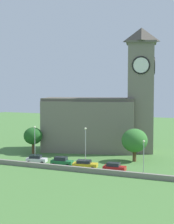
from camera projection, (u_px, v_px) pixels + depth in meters
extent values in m
plane|color=#477538|center=(104.00, 153.00, 88.12)|extent=(200.00, 200.00, 0.00)
cube|color=slate|center=(89.00, 126.00, 91.44)|extent=(23.89, 15.05, 12.35)
cube|color=#524C43|center=(89.00, 99.00, 90.95)|extent=(23.70, 14.29, 0.70)
cube|color=slate|center=(141.00, 98.00, 89.01)|extent=(7.35, 7.35, 26.00)
cube|color=#5B554B|center=(141.00, 43.00, 88.02)|extent=(8.53, 8.53, 0.50)
pyramid|color=#403C35|center=(141.00, 35.00, 87.88)|extent=(7.72, 7.72, 3.32)
cylinder|color=white|center=(141.00, 65.00, 85.39)|extent=(3.78, 1.07, 3.87)
torus|color=black|center=(141.00, 65.00, 85.39)|extent=(4.17, 1.38, 4.21)
cylinder|color=white|center=(154.00, 66.00, 87.96)|extent=(1.07, 3.78, 3.87)
torus|color=black|center=(154.00, 66.00, 87.96)|extent=(1.38, 4.17, 4.21)
cube|color=gray|center=(68.00, 168.00, 70.38)|extent=(59.22, 0.70, 0.92)
cube|color=silver|center=(37.00, 160.00, 76.91)|extent=(4.46, 2.52, 0.79)
cube|color=#1E232B|center=(36.00, 157.00, 76.90)|extent=(2.60, 1.96, 0.62)
cylinder|color=black|center=(45.00, 161.00, 77.50)|extent=(0.68, 0.43, 0.63)
cylinder|color=black|center=(42.00, 163.00, 75.79)|extent=(0.68, 0.43, 0.63)
cylinder|color=black|center=(32.00, 161.00, 78.09)|extent=(0.68, 0.43, 0.63)
cylinder|color=black|center=(29.00, 162.00, 76.39)|extent=(0.68, 0.43, 0.63)
cube|color=#1E6B38|center=(62.00, 162.00, 74.20)|extent=(4.51, 2.12, 0.86)
cube|color=#1E232B|center=(61.00, 159.00, 74.21)|extent=(2.58, 1.73, 0.68)
cylinder|color=black|center=(70.00, 164.00, 74.60)|extent=(0.71, 0.37, 0.68)
cylinder|color=black|center=(67.00, 166.00, 72.97)|extent=(0.71, 0.37, 0.68)
cylinder|color=black|center=(57.00, 163.00, 75.49)|extent=(0.71, 0.37, 0.68)
cylinder|color=black|center=(53.00, 165.00, 73.87)|extent=(0.71, 0.37, 0.68)
cube|color=gold|center=(85.00, 165.00, 72.25)|extent=(5.07, 2.78, 0.75)
cube|color=#1E232B|center=(84.00, 162.00, 72.25)|extent=(2.95, 2.16, 0.59)
cylinder|color=black|center=(94.00, 166.00, 72.86)|extent=(0.65, 0.45, 0.60)
cylinder|color=black|center=(92.00, 168.00, 70.98)|extent=(0.65, 0.45, 0.60)
cylinder|color=black|center=(78.00, 165.00, 73.56)|extent=(0.65, 0.45, 0.60)
cylinder|color=black|center=(76.00, 168.00, 71.69)|extent=(0.65, 0.45, 0.60)
cube|color=red|center=(115.00, 168.00, 69.33)|extent=(4.32, 2.15, 0.80)
cube|color=#1E232B|center=(113.00, 164.00, 69.34)|extent=(2.46, 1.79, 0.63)
cylinder|color=black|center=(123.00, 170.00, 69.77)|extent=(0.66, 0.38, 0.64)
cylinder|color=black|center=(121.00, 172.00, 68.03)|extent=(0.66, 0.38, 0.64)
cylinder|color=black|center=(109.00, 169.00, 70.68)|extent=(0.66, 0.38, 0.64)
cylinder|color=black|center=(106.00, 171.00, 68.95)|extent=(0.66, 0.38, 0.64)
cylinder|color=#9EA0A5|center=(35.00, 144.00, 79.37)|extent=(0.14, 0.14, 7.04)
sphere|color=#F4EFCC|center=(35.00, 127.00, 79.09)|extent=(0.44, 0.44, 0.44)
cylinder|color=#9EA0A5|center=(85.00, 148.00, 74.43)|extent=(0.14, 0.14, 7.33)
sphere|color=#F4EFCC|center=(85.00, 129.00, 74.14)|extent=(0.44, 0.44, 0.44)
cylinder|color=#9EA0A5|center=(144.00, 157.00, 68.82)|extent=(0.14, 0.14, 5.64)
sphere|color=#F4EFCC|center=(144.00, 141.00, 68.59)|extent=(0.44, 0.44, 0.44)
cylinder|color=brown|center=(33.00, 148.00, 87.59)|extent=(0.62, 0.62, 2.58)
ellipsoid|color=#1E511E|center=(33.00, 136.00, 87.37)|extent=(4.44, 4.44, 4.00)
cylinder|color=brown|center=(134.00, 156.00, 78.80)|extent=(0.78, 0.78, 2.43)
ellipsoid|color=#33702D|center=(135.00, 140.00, 78.55)|extent=(5.54, 5.54, 4.99)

